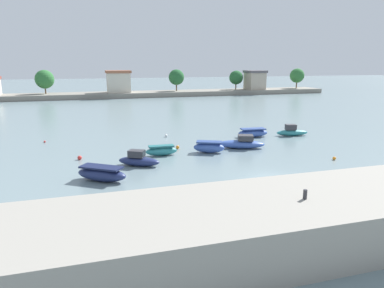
{
  "coord_description": "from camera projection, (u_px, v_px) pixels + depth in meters",
  "views": [
    {
      "loc": [
        -14.48,
        -25.23,
        9.59
      ],
      "look_at": [
        -3.63,
        10.97,
        0.9
      ],
      "focal_mm": 33.4,
      "sensor_mm": 36.0,
      "label": 1
    }
  ],
  "objects": [
    {
      "name": "ground_plane",
      "position": [
        271.0,
        180.0,
        29.75
      ],
      "size": [
        400.0,
        400.0,
        0.0
      ],
      "primitive_type": "plane",
      "color": "slate"
    },
    {
      "name": "seawall_embankment",
      "position": [
        358.0,
        211.0,
        20.27
      ],
      "size": [
        90.2,
        6.98,
        2.67
      ],
      "primitive_type": "cube",
      "color": "gray",
      "rests_on": "ground"
    },
    {
      "name": "mooring_bollard",
      "position": [
        305.0,
        194.0,
        18.42
      ],
      "size": [
        0.2,
        0.2,
        0.51
      ],
      "primitive_type": "cylinder",
      "color": "#2D2D33",
      "rests_on": "seawall_embankment"
    },
    {
      "name": "moored_boat_0",
      "position": [
        102.0,
        174.0,
        29.44
      ],
      "size": [
        4.51,
        3.81,
        1.24
      ],
      "rotation": [
        0.0,
        0.0,
        -0.61
      ],
      "color": "navy",
      "rests_on": "ground"
    },
    {
      "name": "moored_boat_1",
      "position": [
        139.0,
        160.0,
        33.73
      ],
      "size": [
        4.2,
        3.24,
        1.49
      ],
      "rotation": [
        0.0,
        0.0,
        -0.52
      ],
      "color": "navy",
      "rests_on": "ground"
    },
    {
      "name": "moored_boat_2",
      "position": [
        161.0,
        151.0,
        37.48
      ],
      "size": [
        3.35,
        1.16,
        1.07
      ],
      "rotation": [
        0.0,
        0.0,
        -0.04
      ],
      "color": "teal",
      "rests_on": "ground"
    },
    {
      "name": "moored_boat_3",
      "position": [
        209.0,
        147.0,
        38.61
      ],
      "size": [
        3.61,
        2.6,
        1.26
      ],
      "rotation": [
        0.0,
        0.0,
        -0.42
      ],
      "color": "#3856A8",
      "rests_on": "ground"
    },
    {
      "name": "moored_boat_4",
      "position": [
        242.0,
        143.0,
        40.63
      ],
      "size": [
        5.61,
        3.51,
        1.54
      ],
      "rotation": [
        0.0,
        0.0,
        -0.36
      ],
      "color": "#3856A8",
      "rests_on": "ground"
    },
    {
      "name": "moored_boat_5",
      "position": [
        253.0,
        133.0,
        46.79
      ],
      "size": [
        4.11,
        1.93,
        1.13
      ],
      "rotation": [
        0.0,
        0.0,
        -0.09
      ],
      "color": "#3856A8",
      "rests_on": "ground"
    },
    {
      "name": "moored_boat_6",
      "position": [
        292.0,
        132.0,
        47.56
      ],
      "size": [
        4.38,
        2.01,
        1.52
      ],
      "rotation": [
        0.0,
        0.0,
        -0.19
      ],
      "color": "teal",
      "rests_on": "ground"
    },
    {
      "name": "mooring_buoy_0",
      "position": [
        334.0,
        158.0,
        35.83
      ],
      "size": [
        0.34,
        0.34,
        0.34
      ],
      "primitive_type": "sphere",
      "color": "orange",
      "rests_on": "ground"
    },
    {
      "name": "mooring_buoy_1",
      "position": [
        178.0,
        147.0,
        40.35
      ],
      "size": [
        0.39,
        0.39,
        0.39
      ],
      "primitive_type": "sphere",
      "color": "orange",
      "rests_on": "ground"
    },
    {
      "name": "mooring_buoy_2",
      "position": [
        166.0,
        136.0,
        46.79
      ],
      "size": [
        0.37,
        0.37,
        0.37
      ],
      "primitive_type": "sphere",
      "color": "white",
      "rests_on": "ground"
    },
    {
      "name": "mooring_buoy_3",
      "position": [
        45.0,
        142.0,
        43.54
      ],
      "size": [
        0.24,
        0.24,
        0.24
      ],
      "primitive_type": "sphere",
      "color": "red",
      "rests_on": "ground"
    },
    {
      "name": "mooring_buoy_4",
      "position": [
        80.0,
        158.0,
        35.84
      ],
      "size": [
        0.43,
        0.43,
        0.43
      ],
      "primitive_type": "sphere",
      "color": "red",
      "rests_on": "ground"
    },
    {
      "name": "distant_shoreline",
      "position": [
        146.0,
        89.0,
        101.76
      ],
      "size": [
        115.42,
        9.21,
        7.63
      ],
      "color": "gray",
      "rests_on": "ground"
    }
  ]
}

